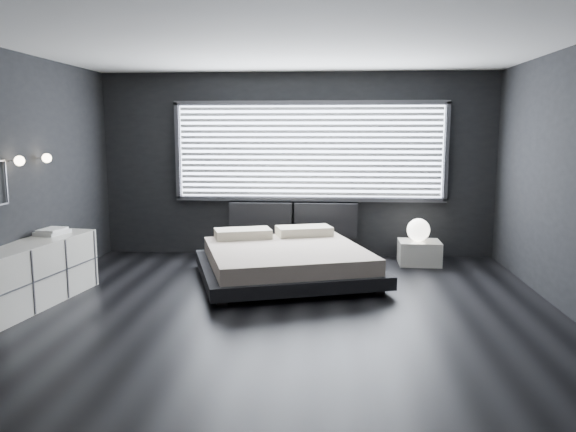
{
  "coord_description": "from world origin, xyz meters",
  "views": [
    {
      "loc": [
        0.48,
        -5.85,
        1.93
      ],
      "look_at": [
        0.0,
        0.85,
        0.9
      ],
      "focal_mm": 35.0,
      "sensor_mm": 36.0,
      "label": 1
    }
  ],
  "objects": [
    {
      "name": "room",
      "position": [
        0.0,
        0.0,
        1.4
      ],
      "size": [
        6.04,
        6.0,
        2.8
      ],
      "color": "black",
      "rests_on": "ground"
    },
    {
      "name": "window",
      "position": [
        0.2,
        2.7,
        1.61
      ],
      "size": [
        4.14,
        0.09,
        1.52
      ],
      "color": "white",
      "rests_on": "ground"
    },
    {
      "name": "headboard",
      "position": [
        -0.05,
        2.64,
        0.57
      ],
      "size": [
        1.96,
        0.16,
        0.52
      ],
      "color": "black",
      "rests_on": "ground"
    },
    {
      "name": "sconce_near",
      "position": [
        -2.88,
        0.05,
        1.6
      ],
      "size": [
        0.18,
        0.11,
        0.11
      ],
      "color": "silver",
      "rests_on": "ground"
    },
    {
      "name": "sconce_far",
      "position": [
        -2.88,
        0.65,
        1.6
      ],
      "size": [
        0.18,
        0.11,
        0.11
      ],
      "color": "silver",
      "rests_on": "ground"
    },
    {
      "name": "bed",
      "position": [
        -0.06,
        1.25,
        0.26
      ],
      "size": [
        2.69,
        2.63,
        0.56
      ],
      "color": "black",
      "rests_on": "ground"
    },
    {
      "name": "nightstand",
      "position": [
        1.81,
        2.23,
        0.17
      ],
      "size": [
        0.6,
        0.5,
        0.34
      ],
      "primitive_type": "cube",
      "rotation": [
        0.0,
        0.0,
        -0.02
      ],
      "color": "silver",
      "rests_on": "ground"
    },
    {
      "name": "orb_lamp",
      "position": [
        1.79,
        2.23,
        0.51
      ],
      "size": [
        0.33,
        0.33,
        0.33
      ],
      "primitive_type": "sphere",
      "color": "white",
      "rests_on": "nightstand"
    },
    {
      "name": "dresser",
      "position": [
        -2.78,
        0.0,
        0.35
      ],
      "size": [
        0.75,
        1.82,
        0.71
      ],
      "color": "silver",
      "rests_on": "ground"
    },
    {
      "name": "book_stack",
      "position": [
        -2.78,
        0.47,
        0.74
      ],
      "size": [
        0.35,
        0.41,
        0.07
      ],
      "color": "white",
      "rests_on": "dresser"
    }
  ]
}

